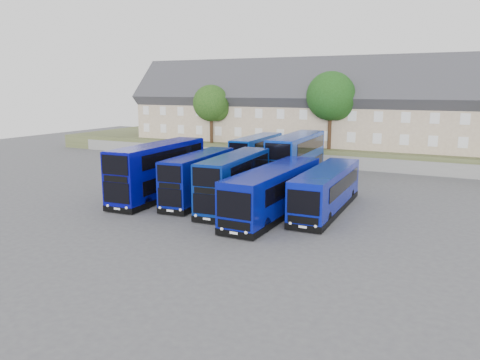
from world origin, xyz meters
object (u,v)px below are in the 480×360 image
(coach_east_a, at_px, (274,192))
(tree_west, at_px, (212,105))
(dd_front_left, at_px, (159,172))
(dd_front_mid, at_px, (199,179))
(tree_mid, at_px, (332,98))

(coach_east_a, xyz_separation_m, tree_west, (-18.50, 23.18, 5.33))
(dd_front_left, relative_size, tree_west, 1.53)
(dd_front_mid, xyz_separation_m, tree_mid, (4.68, 22.55, 6.15))
(tree_west, relative_size, tree_mid, 0.83)
(dd_front_left, bearing_deg, dd_front_mid, 3.19)
(dd_front_left, height_order, tree_mid, tree_mid)
(dd_front_left, relative_size, coach_east_a, 0.91)
(dd_front_left, bearing_deg, coach_east_a, -7.04)
(tree_mid, bearing_deg, coach_east_a, -83.97)
(dd_front_left, relative_size, tree_mid, 1.27)
(dd_front_left, height_order, tree_west, tree_west)
(coach_east_a, bearing_deg, dd_front_mid, 171.69)
(dd_front_mid, distance_m, tree_mid, 23.84)
(coach_east_a, height_order, tree_west, tree_west)
(dd_front_mid, xyz_separation_m, tree_west, (-11.32, 22.05, 5.13))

